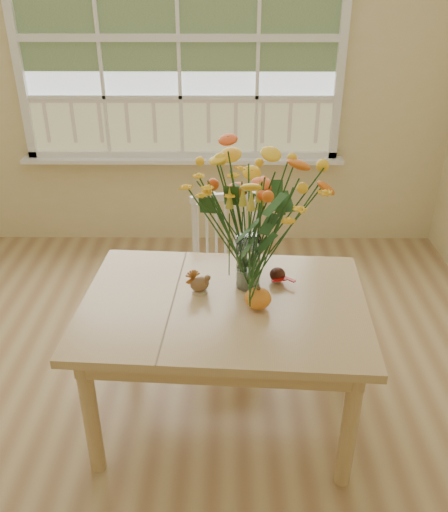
{
  "coord_description": "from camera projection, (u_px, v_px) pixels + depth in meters",
  "views": [
    {
      "loc": [
        0.34,
        -1.75,
        2.01
      ],
      "look_at": [
        0.33,
        0.29,
        0.9
      ],
      "focal_mm": 38.0,
      "sensor_mm": 36.0,
      "label": 1
    }
  ],
  "objects": [
    {
      "name": "turkey_figurine",
      "position": [
        200.0,
        284.0,
        2.45
      ],
      "size": [
        0.1,
        0.09,
        0.11
      ],
      "rotation": [
        0.0,
        0.0,
        0.37
      ],
      "color": "#CCB78C",
      "rests_on": "dining_table"
    },
    {
      "name": "wall_back",
      "position": [
        180.0,
        67.0,
        3.83
      ],
      "size": [
        4.0,
        0.02,
        2.7
      ],
      "primitive_type": "cube",
      "color": "beige",
      "rests_on": "floor"
    },
    {
      "name": "flower_vase",
      "position": [
        249.0,
        212.0,
        2.35
      ],
      "size": [
        0.53,
        0.53,
        0.62
      ],
      "color": "white",
      "rests_on": "dining_table"
    },
    {
      "name": "dark_gourd",
      "position": [
        277.0,
        275.0,
        2.55
      ],
      "size": [
        0.13,
        0.1,
        0.07
      ],
      "color": "#38160F",
      "rests_on": "dining_table"
    },
    {
      "name": "window",
      "position": [
        178.0,
        41.0,
        3.71
      ],
      "size": [
        2.42,
        0.12,
        1.74
      ],
      "color": "silver",
      "rests_on": "wall_back"
    },
    {
      "name": "floor",
      "position": [
        153.0,
        457.0,
        2.5
      ],
      "size": [
        4.0,
        4.5,
        0.01
      ],
      "primitive_type": "cube",
      "color": "#9D754B",
      "rests_on": "ground"
    },
    {
      "name": "pumpkin",
      "position": [
        258.0,
        299.0,
        2.34
      ],
      "size": [
        0.12,
        0.12,
        0.09
      ],
      "primitive_type": "ellipsoid",
      "color": "#CD5818",
      "rests_on": "dining_table"
    },
    {
      "name": "dining_table",
      "position": [
        224.0,
        318.0,
        2.45
      ],
      "size": [
        1.32,
        0.98,
        0.68
      ],
      "rotation": [
        0.0,
        0.0,
        -0.06
      ],
      "color": "tan",
      "rests_on": "floor"
    },
    {
      "name": "windsor_chair",
      "position": [
        228.0,
        263.0,
        3.12
      ],
      "size": [
        0.46,
        0.44,
        0.86
      ],
      "rotation": [
        0.0,
        0.0,
        0.17
      ],
      "color": "white",
      "rests_on": "floor"
    }
  ]
}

